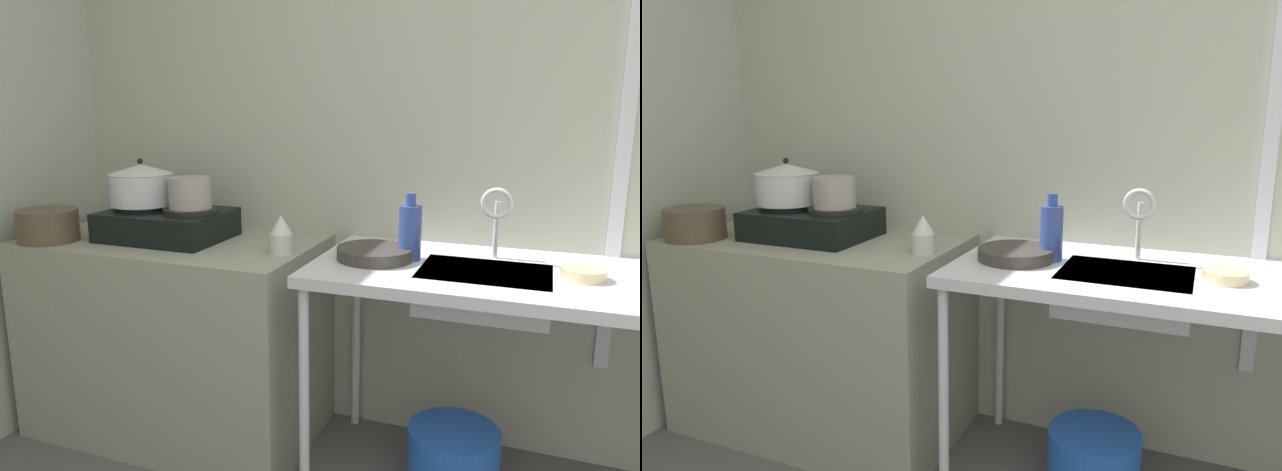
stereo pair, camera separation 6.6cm
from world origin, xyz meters
TOP-DOWN VIEW (x-y plane):
  - wall_back at (0.00, 1.91)m, footprint 4.97×0.10m
  - wall_metal_strip at (0.25, 1.85)m, footprint 0.05×0.01m
  - counter_concrete at (-1.43, 1.52)m, footprint 1.20×0.67m
  - counter_sink at (0.05, 1.52)m, footprint 1.62×0.67m
  - stove at (-1.45, 1.52)m, footprint 0.49×0.38m
  - pot_on_left_burner at (-1.57, 1.52)m, footprint 0.26×0.26m
  - pot_on_right_burner at (-1.33, 1.52)m, footprint 0.17×0.17m
  - pot_beside_stove at (-1.88, 1.31)m, footprint 0.24×0.24m
  - percolator at (-0.90, 1.46)m, footprint 0.09×0.09m
  - sink_basin at (-0.16, 1.48)m, footprint 0.43×0.33m
  - faucet at (-0.15, 1.65)m, footprint 0.11×0.07m
  - frying_pan at (-0.55, 1.50)m, footprint 0.27×0.27m
  - small_bowl_on_drainboard at (0.14, 1.50)m, footprint 0.14×0.14m
  - bottle_by_sink at (-0.44, 1.54)m, footprint 0.08×0.08m
  - bucket_on_floor at (-0.23, 1.47)m, footprint 0.33×0.33m

SIDE VIEW (x-z plane):
  - bucket_on_floor at x=-0.23m, z-range 0.00..0.25m
  - counter_concrete at x=-1.43m, z-range 0.00..0.85m
  - sink_basin at x=-0.16m, z-range 0.72..0.85m
  - counter_sink at x=0.05m, z-range 0.37..1.22m
  - small_bowl_on_drainboard at x=0.14m, z-range 0.85..0.89m
  - frying_pan at x=-0.55m, z-range 0.85..0.90m
  - stove at x=-1.45m, z-range 0.85..0.98m
  - pot_beside_stove at x=-1.88m, z-range 0.85..0.98m
  - percolator at x=-0.90m, z-range 0.85..1.00m
  - bottle_by_sink at x=-0.44m, z-range 0.83..1.08m
  - faucet at x=-0.15m, z-range 0.90..1.16m
  - pot_on_right_burner at x=-1.33m, z-range 0.99..1.11m
  - pot_on_left_burner at x=-1.57m, z-range 0.98..1.17m
  - wall_back at x=0.00m, z-range 0.00..2.77m
  - wall_metal_strip at x=0.25m, z-range 0.42..2.63m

